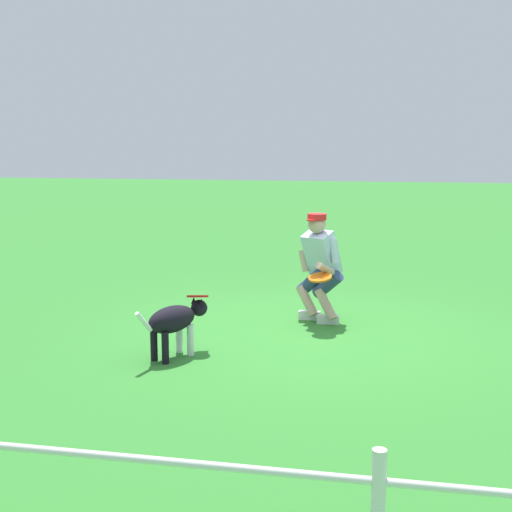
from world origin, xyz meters
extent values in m
plane|color=#307C2D|center=(0.00, 0.00, 0.00)|extent=(60.00, 60.00, 0.00)
cube|color=silver|center=(0.01, -0.64, 0.05)|extent=(0.26, 0.10, 0.10)
cylinder|color=tan|center=(0.04, -0.60, 0.24)|extent=(0.32, 0.25, 0.37)
cylinder|color=navy|center=(-0.01, -0.64, 0.47)|extent=(0.42, 0.34, 0.37)
cube|color=silver|center=(-0.23, -0.50, 0.05)|extent=(0.26, 0.10, 0.10)
cylinder|color=tan|center=(-0.20, -0.46, 0.24)|extent=(0.32, 0.25, 0.37)
cylinder|color=navy|center=(-0.21, -0.52, 0.47)|extent=(0.42, 0.34, 0.37)
cube|color=silver|center=(-0.13, -0.60, 0.81)|extent=(0.50, 0.52, 0.58)
cylinder|color=silver|center=(0.05, -0.69, 0.87)|extent=(0.16, 0.15, 0.29)
cylinder|color=silver|center=(-0.29, -0.48, 0.87)|extent=(0.16, 0.15, 0.29)
cylinder|color=tan|center=(-0.20, -0.30, 0.69)|extent=(0.22, 0.29, 0.19)
cylinder|color=tan|center=(0.09, -0.67, 0.71)|extent=(0.17, 0.14, 0.27)
sphere|color=tan|center=(-0.07, -0.52, 1.17)|extent=(0.21, 0.21, 0.21)
cylinder|color=red|center=(-0.07, -0.52, 1.26)|extent=(0.22, 0.22, 0.07)
cylinder|color=red|center=(-0.02, -0.43, 1.23)|extent=(0.12, 0.12, 0.02)
ellipsoid|color=black|center=(1.16, 1.12, 0.39)|extent=(0.50, 0.64, 0.26)
ellipsoid|color=white|center=(1.09, 0.97, 0.37)|extent=(0.13, 0.18, 0.16)
sphere|color=black|center=(0.98, 0.77, 0.43)|extent=(0.17, 0.17, 0.17)
cone|color=black|center=(0.94, 0.69, 0.41)|extent=(0.12, 0.12, 0.09)
cone|color=black|center=(0.94, 0.81, 0.51)|extent=(0.06, 0.06, 0.07)
cone|color=black|center=(1.04, 0.76, 0.51)|extent=(0.06, 0.06, 0.07)
cylinder|color=white|center=(1.01, 1.00, 0.16)|extent=(0.09, 0.09, 0.31)
cylinder|color=white|center=(1.15, 0.93, 0.16)|extent=(0.09, 0.09, 0.31)
cylinder|color=black|center=(1.17, 1.31, 0.16)|extent=(0.09, 0.09, 0.31)
cylinder|color=black|center=(1.31, 1.23, 0.16)|extent=(0.09, 0.09, 0.31)
cylinder|color=white|center=(1.33, 1.44, 0.44)|extent=(0.13, 0.20, 0.23)
cylinder|color=red|center=(0.99, 0.80, 0.56)|extent=(0.28, 0.28, 0.09)
cylinder|color=#DF5E0F|center=(-0.16, -0.19, 0.61)|extent=(0.33, 0.33, 0.11)
cylinder|color=silver|center=(0.00, 4.82, 0.77)|extent=(13.09, 0.04, 0.04)
camera|label=1|loc=(-0.97, 7.48, 2.12)|focal=48.94mm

